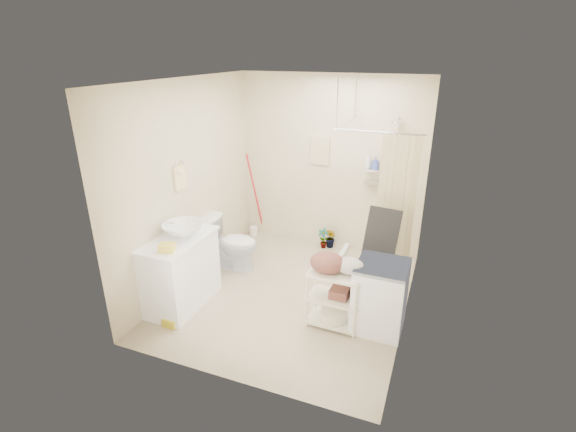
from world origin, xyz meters
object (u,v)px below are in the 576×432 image
at_px(washing_machine, 380,296).
at_px(laundry_rack, 335,294).
at_px(toilet, 231,243).
at_px(vanity, 181,272).

distance_m(washing_machine, laundry_rack, 0.49).
height_order(toilet, washing_machine, washing_machine).
distance_m(vanity, toilet, 1.04).
xyz_separation_m(vanity, washing_machine, (2.30, 0.40, -0.04)).
xyz_separation_m(washing_machine, laundry_rack, (-0.47, -0.14, 0.01)).
bearing_deg(toilet, washing_machine, -110.61).
distance_m(vanity, washing_machine, 2.33).
distance_m(toilet, washing_machine, 2.27).
relative_size(vanity, toilet, 1.31).
bearing_deg(toilet, vanity, 168.95).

